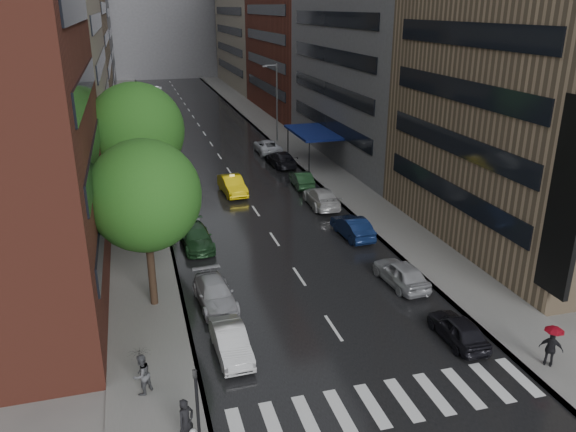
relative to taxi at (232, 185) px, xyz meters
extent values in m
plane|color=gray|center=(0.97, -26.82, -0.79)|extent=(220.00, 220.00, 0.00)
cube|color=black|center=(0.97, 23.18, -0.78)|extent=(14.00, 140.00, 0.01)
cube|color=gray|center=(-8.03, 23.18, -0.71)|extent=(4.00, 140.00, 0.15)
cube|color=gray|center=(9.97, 23.18, -0.71)|extent=(4.00, 140.00, 0.15)
cube|color=silver|center=(-5.13, -28.82, -0.77)|extent=(0.55, 2.80, 0.01)
cube|color=silver|center=(-3.73, -28.82, -0.77)|extent=(0.55, 2.80, 0.01)
cube|color=silver|center=(-2.33, -28.82, -0.77)|extent=(0.55, 2.80, 0.01)
cube|color=silver|center=(-0.93, -28.82, -0.77)|extent=(0.55, 2.80, 0.01)
cube|color=silver|center=(0.47, -28.82, -0.77)|extent=(0.55, 2.80, 0.01)
cube|color=silver|center=(1.87, -28.82, -0.77)|extent=(0.55, 2.80, 0.01)
cube|color=silver|center=(3.27, -28.82, -0.77)|extent=(0.55, 2.80, 0.01)
cube|color=silver|center=(4.67, -28.82, -0.77)|extent=(0.55, 2.80, 0.01)
cube|color=silver|center=(6.07, -28.82, -0.77)|extent=(0.55, 2.80, 0.01)
cube|color=silver|center=(7.47, -28.82, -0.77)|extent=(0.55, 2.80, 0.01)
cube|color=#937A5B|center=(-14.03, 37.18, 10.21)|extent=(8.00, 28.00, 22.00)
cube|color=#937A5B|center=(15.97, -14.82, 14.21)|extent=(8.00, 20.00, 30.00)
cube|color=slate|center=(15.97, 9.18, 11.21)|extent=(8.00, 28.00, 24.00)
cube|color=gray|center=(15.97, 67.18, 13.21)|extent=(8.00, 32.00, 28.00)
cube|color=black|center=(12.07, -24.82, 5.71)|extent=(0.30, 2.20, 10.00)
cube|color=slate|center=(0.97, 91.18, 15.21)|extent=(40.00, 14.00, 32.00)
cylinder|color=#382619|center=(-7.63, -18.02, 1.74)|extent=(0.40, 0.40, 5.06)
sphere|color=#1E5116|center=(-7.63, -18.02, 5.54)|extent=(5.79, 5.79, 5.79)
cylinder|color=#382619|center=(-7.63, -6.12, 2.11)|extent=(0.40, 0.40, 5.79)
sphere|color=#1E5116|center=(-7.63, -6.12, 6.46)|extent=(6.62, 6.62, 6.62)
cylinder|color=#382619|center=(-7.63, 4.83, 1.70)|extent=(0.40, 0.40, 4.98)
sphere|color=#1E5116|center=(-7.63, 4.83, 5.44)|extent=(5.69, 5.69, 5.69)
imported|color=yellow|center=(0.00, 0.00, 0.00)|extent=(1.98, 4.87, 1.57)
imported|color=silver|center=(-4.43, -23.67, -0.12)|extent=(1.57, 4.12, 1.34)
imported|color=#A5A5AA|center=(-4.43, -18.78, -0.12)|extent=(2.19, 4.74, 1.34)
imported|color=#1D4021|center=(-4.43, -10.59, -0.09)|extent=(2.17, 4.87, 1.39)
imported|color=slate|center=(-4.43, -6.38, -0.09)|extent=(1.89, 4.37, 1.40)
imported|color=silver|center=(-4.43, 1.63, -0.12)|extent=(1.59, 4.11, 1.33)
imported|color=black|center=(6.37, -25.55, -0.12)|extent=(1.61, 3.92, 1.33)
imported|color=#9E9EA3|center=(6.37, -19.42, -0.04)|extent=(2.08, 4.52, 1.50)
imported|color=#0E1C41|center=(6.37, -11.85, -0.04)|extent=(1.80, 4.58, 1.48)
imported|color=#BABABA|center=(6.37, -5.13, -0.02)|extent=(2.34, 5.33, 1.52)
imported|color=#1B3B20|center=(6.37, 0.38, -0.09)|extent=(1.72, 4.32, 1.40)
imported|color=black|center=(6.37, 7.52, -0.03)|extent=(2.47, 5.36, 1.52)
imported|color=silver|center=(6.37, 13.28, -0.05)|extent=(2.52, 5.35, 1.48)
imported|color=black|center=(-7.03, -28.98, 0.30)|extent=(0.81, 0.77, 1.87)
imported|color=#47484B|center=(-8.50, -25.62, 0.27)|extent=(1.11, 1.10, 1.81)
imported|color=black|center=(-8.50, -25.62, 1.01)|extent=(0.96, 0.98, 0.88)
imported|color=black|center=(9.13, -28.59, 0.22)|extent=(1.02, 1.00, 1.72)
imported|color=#B40D21|center=(9.13, -28.59, 1.01)|extent=(0.82, 0.82, 0.72)
cylinder|color=black|center=(-6.63, -29.47, 0.96)|extent=(0.12, 0.12, 3.20)
imported|color=black|center=(-6.63, -29.47, 2.36)|extent=(0.18, 0.15, 0.90)
cylinder|color=gray|center=(-6.83, 3.18, 3.86)|extent=(0.18, 0.18, 9.00)
cube|color=gray|center=(-5.43, 3.18, 8.06)|extent=(0.50, 0.22, 0.16)
cylinder|color=gray|center=(8.77, 18.18, 3.86)|extent=(0.18, 0.18, 9.00)
cube|color=gray|center=(7.37, 18.18, 8.06)|extent=(0.50, 0.22, 0.16)
cube|color=navy|center=(9.97, 8.18, 2.36)|extent=(4.00, 8.00, 0.25)
cylinder|color=black|center=(8.37, 4.38, 0.86)|extent=(0.12, 0.12, 3.00)
cylinder|color=black|center=(8.37, 11.98, 0.86)|extent=(0.12, 0.12, 3.00)
camera|label=1|loc=(-7.93, -45.90, 14.54)|focal=35.00mm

